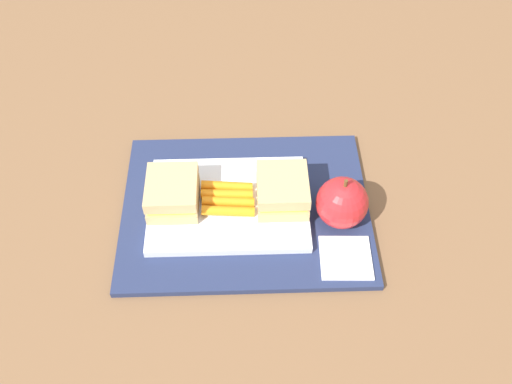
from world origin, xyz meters
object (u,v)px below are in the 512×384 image
at_px(sandwich_half_left, 175,193).
at_px(sandwich_half_right, 284,190).
at_px(carrot_sticks_bundle, 229,198).
at_px(paper_napkin, 348,258).
at_px(apple, 344,203).
at_px(food_tray, 230,204).

xyz_separation_m(sandwich_half_left, sandwich_half_right, (0.16, 0.00, 0.00)).
bearing_deg(carrot_sticks_bundle, sandwich_half_left, -179.81).
bearing_deg(paper_napkin, apple, 90.60).
distance_m(apple, paper_napkin, 0.08).
relative_size(apple, paper_napkin, 1.21).
bearing_deg(sandwich_half_left, sandwich_half_right, 0.00).
bearing_deg(apple, food_tray, 170.44).
bearing_deg(apple, sandwich_half_left, 173.55).
bearing_deg(apple, paper_napkin, -89.40).
xyz_separation_m(carrot_sticks_bundle, paper_napkin, (0.16, -0.09, -0.02)).
bearing_deg(sandwich_half_right, apple, -18.27).
distance_m(food_tray, paper_napkin, 0.19).
height_order(sandwich_half_left, sandwich_half_right, same).
relative_size(carrot_sticks_bundle, apple, 0.92).
relative_size(sandwich_half_left, carrot_sticks_bundle, 1.03).
bearing_deg(sandwich_half_left, food_tray, 0.00).
distance_m(sandwich_half_left, sandwich_half_right, 0.16).
xyz_separation_m(sandwich_half_left, paper_napkin, (0.24, -0.09, -0.03)).
relative_size(sandwich_half_right, paper_napkin, 1.14).
height_order(carrot_sticks_bundle, paper_napkin, carrot_sticks_bundle).
bearing_deg(food_tray, sandwich_half_left, 180.00).
relative_size(carrot_sticks_bundle, paper_napkin, 1.11).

